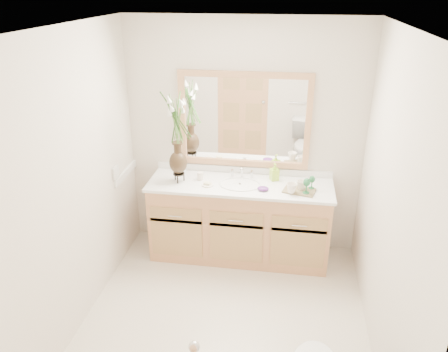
% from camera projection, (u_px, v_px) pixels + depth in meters
% --- Properties ---
extents(floor, '(2.60, 2.60, 0.00)m').
position_uv_depth(floor, '(225.00, 320.00, 3.76)').
color(floor, beige).
rests_on(floor, ground).
extents(ceiling, '(2.40, 2.60, 0.02)m').
position_uv_depth(ceiling, '(225.00, 28.00, 2.78)').
color(ceiling, white).
rests_on(ceiling, wall_back).
extents(wall_back, '(2.40, 0.02, 2.40)m').
position_uv_depth(wall_back, '(244.00, 139.00, 4.45)').
color(wall_back, silver).
rests_on(wall_back, floor).
extents(wall_front, '(2.40, 0.02, 2.40)m').
position_uv_depth(wall_front, '(184.00, 316.00, 2.10)').
color(wall_front, silver).
rests_on(wall_front, floor).
extents(wall_left, '(0.02, 2.60, 2.40)m').
position_uv_depth(wall_left, '(75.00, 185.00, 3.44)').
color(wall_left, silver).
rests_on(wall_left, floor).
extents(wall_right, '(0.02, 2.60, 2.40)m').
position_uv_depth(wall_right, '(391.00, 207.00, 3.11)').
color(wall_right, silver).
rests_on(wall_right, floor).
extents(vanity, '(1.80, 0.55, 0.80)m').
position_uv_depth(vanity, '(239.00, 221.00, 4.52)').
color(vanity, tan).
rests_on(vanity, floor).
extents(counter, '(1.84, 0.57, 0.03)m').
position_uv_depth(counter, '(240.00, 185.00, 4.35)').
color(counter, white).
rests_on(counter, vanity).
extents(sink, '(0.38, 0.34, 0.23)m').
position_uv_depth(sink, '(240.00, 189.00, 4.35)').
color(sink, white).
rests_on(sink, counter).
extents(mirror, '(1.32, 0.04, 0.97)m').
position_uv_depth(mirror, '(244.00, 120.00, 4.34)').
color(mirror, white).
rests_on(mirror, wall_back).
extents(switch_plate, '(0.02, 0.12, 0.12)m').
position_uv_depth(switch_plate, '(116.00, 173.00, 4.22)').
color(switch_plate, white).
rests_on(switch_plate, wall_left).
extents(door, '(0.80, 0.03, 2.00)m').
position_uv_depth(door, '(129.00, 338.00, 2.24)').
color(door, tan).
rests_on(door, floor).
extents(flower_vase, '(0.21, 0.21, 0.86)m').
position_uv_depth(flower_vase, '(177.00, 126.00, 4.16)').
color(flower_vase, black).
rests_on(flower_vase, counter).
extents(tumbler, '(0.06, 0.06, 0.08)m').
position_uv_depth(tumbler, '(200.00, 176.00, 4.41)').
color(tumbler, white).
rests_on(tumbler, counter).
extents(soap_dish, '(0.11, 0.11, 0.04)m').
position_uv_depth(soap_dish, '(207.00, 185.00, 4.29)').
color(soap_dish, white).
rests_on(soap_dish, counter).
extents(soap_bottle, '(0.10, 0.10, 0.16)m').
position_uv_depth(soap_bottle, '(274.00, 173.00, 4.39)').
color(soap_bottle, '#ABE435').
rests_on(soap_bottle, counter).
extents(purple_dish, '(0.12, 0.11, 0.04)m').
position_uv_depth(purple_dish, '(263.00, 189.00, 4.19)').
color(purple_dish, '#60297B').
rests_on(purple_dish, counter).
extents(tray, '(0.33, 0.26, 0.01)m').
position_uv_depth(tray, '(299.00, 191.00, 4.18)').
color(tray, brown).
rests_on(tray, counter).
extents(mug_left, '(0.13, 0.12, 0.10)m').
position_uv_depth(mug_left, '(291.00, 188.00, 4.11)').
color(mug_left, white).
rests_on(mug_left, tray).
extents(mug_right, '(0.13, 0.13, 0.09)m').
position_uv_depth(mug_right, '(301.00, 185.00, 4.18)').
color(mug_right, white).
rests_on(mug_right, tray).
extents(goblet_front, '(0.07, 0.07, 0.15)m').
position_uv_depth(goblet_front, '(307.00, 183.00, 4.08)').
color(goblet_front, '#246D3C').
rests_on(goblet_front, tray).
extents(goblet_back, '(0.06, 0.06, 0.13)m').
position_uv_depth(goblet_back, '(312.00, 180.00, 4.18)').
color(goblet_back, '#246D3C').
rests_on(goblet_back, tray).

